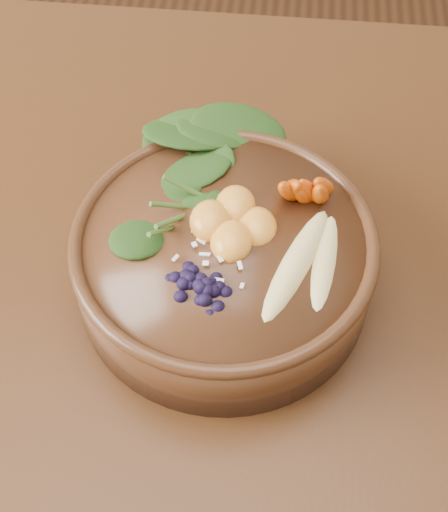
{
  "coord_description": "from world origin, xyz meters",
  "views": [
    {
      "loc": [
        0.17,
        -0.36,
        1.3
      ],
      "look_at": [
        0.13,
        0.02,
        0.8
      ],
      "focal_mm": 50.0,
      "sensor_mm": 36.0,
      "label": 1
    }
  ],
  "objects": [
    {
      "name": "stoneware_bowl",
      "position": [
        0.13,
        0.02,
        0.79
      ],
      "size": [
        0.33,
        0.33,
        0.07
      ],
      "primitive_type": "cylinder",
      "rotation": [
        0.0,
        0.0,
        -0.29
      ],
      "color": "#492915",
      "rests_on": "dining_table"
    },
    {
      "name": "banana_halves",
      "position": [
        0.2,
        0.0,
        0.83
      ],
      "size": [
        0.08,
        0.14,
        0.03
      ],
      "rotation": [
        0.0,
        0.0,
        -0.29
      ],
      "color": "#E0CC84",
      "rests_on": "stoneware_bowl"
    },
    {
      "name": "coconut_flakes",
      "position": [
        0.12,
        0.0,
        0.83
      ],
      "size": [
        0.1,
        0.09,
        0.01
      ],
      "primitive_type": null,
      "rotation": [
        0.0,
        0.0,
        -0.29
      ],
      "color": "white",
      "rests_on": "stoneware_bowl"
    },
    {
      "name": "blueberry_pile",
      "position": [
        0.11,
        -0.03,
        0.84
      ],
      "size": [
        0.14,
        0.12,
        0.04
      ],
      "primitive_type": null,
      "rotation": [
        0.0,
        0.0,
        -0.29
      ],
      "color": "black",
      "rests_on": "stoneware_bowl"
    },
    {
      "name": "dining_table",
      "position": [
        0.0,
        0.0,
        0.66
      ],
      "size": [
        1.6,
        0.9,
        0.75
      ],
      "color": "#331C0C",
      "rests_on": "ground"
    },
    {
      "name": "kale_heap",
      "position": [
        0.1,
        0.09,
        0.84
      ],
      "size": [
        0.21,
        0.2,
        0.04
      ],
      "primitive_type": null,
      "rotation": [
        0.0,
        0.0,
        -0.29
      ],
      "color": "#224215",
      "rests_on": "stoneware_bowl"
    },
    {
      "name": "mandarin_cluster",
      "position": [
        0.13,
        0.04,
        0.84
      ],
      "size": [
        0.1,
        0.1,
        0.03
      ],
      "primitive_type": null,
      "rotation": [
        0.0,
        0.0,
        -0.29
      ],
      "color": "orange",
      "rests_on": "stoneware_bowl"
    },
    {
      "name": "carrot_cluster",
      "position": [
        0.19,
        0.08,
        0.86
      ],
      "size": [
        0.07,
        0.07,
        0.07
      ],
      "primitive_type": null,
      "rotation": [
        0.0,
        0.0,
        -0.29
      ],
      "color": "#D7560C",
      "rests_on": "stoneware_bowl"
    }
  ]
}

